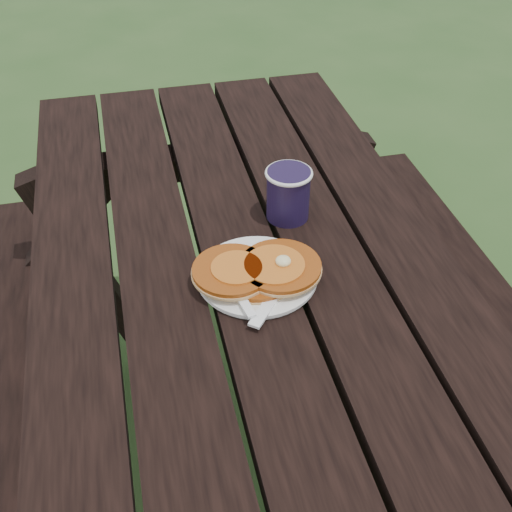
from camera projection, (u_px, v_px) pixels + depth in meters
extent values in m
cube|color=black|center=(264.00, 329.00, 1.05)|extent=(0.75, 1.80, 0.04)
cylinder|color=white|center=(257.00, 276.00, 1.12)|extent=(0.27, 0.27, 0.01)
cylinder|color=#A24912|center=(256.00, 274.00, 1.10)|extent=(0.14, 0.14, 0.01)
cylinder|color=#A24912|center=(232.00, 271.00, 1.09)|extent=(0.13, 0.13, 0.01)
cylinder|color=#A24912|center=(281.00, 267.00, 1.10)|extent=(0.14, 0.14, 0.01)
cylinder|color=#B25919|center=(274.00, 264.00, 1.09)|extent=(0.10, 0.10, 0.00)
ellipsoid|color=#F4E59E|center=(283.00, 261.00, 1.09)|extent=(0.03, 0.03, 0.02)
cube|color=white|center=(277.00, 292.00, 1.07)|extent=(0.13, 0.15, 0.00)
cylinder|color=#1B1131|center=(288.00, 194.00, 1.23)|extent=(0.08, 0.08, 0.10)
torus|color=white|center=(289.00, 173.00, 1.20)|extent=(0.09, 0.09, 0.01)
cylinder|color=black|center=(289.00, 174.00, 1.20)|extent=(0.07, 0.07, 0.01)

